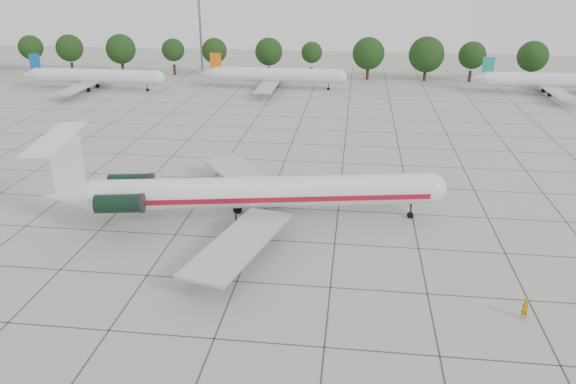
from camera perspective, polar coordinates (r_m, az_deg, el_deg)
name	(u,v)px	position (r m, az deg, el deg)	size (l,w,h in m)	color
ground	(254,239)	(55.66, -3.51, -4.82)	(260.00, 260.00, 0.00)	#A7A8A0
apron_joints	(275,184)	(69.16, -1.28, 0.78)	(170.00, 170.00, 0.02)	#383838
main_airliner	(242,192)	(57.89, -4.70, -0.02)	(41.05, 32.03, 9.71)	silver
ground_crew	(525,308)	(47.21, 22.92, -10.83)	(0.64, 0.42, 1.76)	#BF750B
bg_airliner_b	(95,76)	(129.26, -19.00, 11.04)	(28.24, 27.20, 7.40)	silver
bg_airliner_c	(276,75)	(123.84, -1.23, 11.77)	(28.24, 27.20, 7.40)	silver
bg_airliner_d	(553,80)	(130.08, 25.30, 10.21)	(28.24, 27.20, 7.40)	silver
tree_line	(269,52)	(136.73, -1.96, 14.06)	(249.86, 8.44, 10.22)	#332114
floodlight_mast	(199,12)	(146.55, -9.00, 17.62)	(1.60, 1.60, 25.45)	slate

